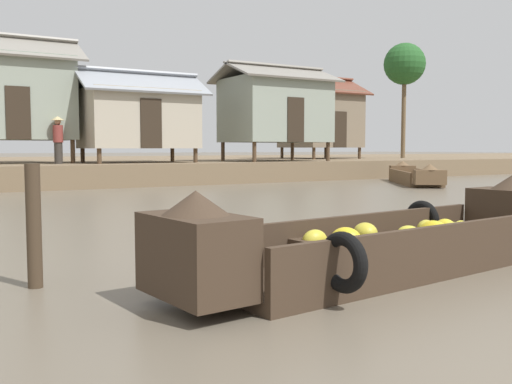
# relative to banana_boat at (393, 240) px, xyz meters

# --- Properties ---
(ground_plane) EXTENTS (300.00, 300.00, 0.00)m
(ground_plane) POSITION_rel_banana_boat_xyz_m (-0.82, 6.48, -0.34)
(ground_plane) COLOR #665B4C
(riverbank_strip) EXTENTS (160.00, 20.00, 0.78)m
(riverbank_strip) POSITION_rel_banana_boat_xyz_m (-0.82, 24.21, 0.05)
(riverbank_strip) COLOR #756047
(riverbank_strip) RESTS_ON ground
(banana_boat) EXTENTS (5.56, 2.19, 0.99)m
(banana_boat) POSITION_rel_banana_boat_xyz_m (0.00, 0.00, 0.00)
(banana_boat) COLOR #3D2D21
(banana_boat) RESTS_ON ground
(fishing_skiff_distant) EXTENTS (3.86, 4.96, 0.81)m
(fishing_skiff_distant) POSITION_rel_banana_boat_xyz_m (11.76, 10.93, -0.08)
(fishing_skiff_distant) COLOR brown
(fishing_skiff_distant) RESTS_ON ground
(stilt_house_left) EXTENTS (4.78, 3.41, 4.64)m
(stilt_house_left) POSITION_rel_banana_boat_xyz_m (-1.25, 18.03, 2.86)
(stilt_house_left) COLOR #4C3826
(stilt_house_left) RESTS_ON riverbank_strip
(stilt_house_mid_left) EXTENTS (4.81, 3.16, 3.51)m
(stilt_house_mid_left) POSITION_rel_banana_boat_xyz_m (3.09, 16.79, 2.16)
(stilt_house_mid_left) COLOR #4C3826
(stilt_house_mid_left) RESTS_ON riverbank_strip
(stilt_house_mid_right) EXTENTS (4.75, 3.57, 4.10)m
(stilt_house_mid_right) POSITION_rel_banana_boat_xyz_m (9.00, 16.32, 2.64)
(stilt_house_mid_right) COLOR #4C3826
(stilt_house_mid_right) RESTS_ON riverbank_strip
(stilt_house_right) EXTENTS (4.04, 3.72, 4.28)m
(stilt_house_right) POSITION_rel_banana_boat_xyz_m (14.07, 19.78, 2.54)
(stilt_house_right) COLOR #4C3826
(stilt_house_right) RESTS_ON riverbank_strip
(palm_tree_near) EXTENTS (2.29, 2.29, 6.35)m
(palm_tree_near) POSITION_rel_banana_boat_xyz_m (19.26, 18.98, 5.59)
(palm_tree_near) COLOR brown
(palm_tree_near) RESTS_ON riverbank_strip
(vendor_person) EXTENTS (0.44, 0.44, 1.66)m
(vendor_person) POSITION_rel_banana_boat_xyz_m (-0.00, 16.33, 1.37)
(vendor_person) COLOR #332D28
(vendor_person) RESTS_ON riverbank_strip
(mooring_post) EXTENTS (0.14, 0.14, 1.19)m
(mooring_post) POSITION_rel_banana_boat_xyz_m (-3.45, 1.25, 0.25)
(mooring_post) COLOR #423323
(mooring_post) RESTS_ON ground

